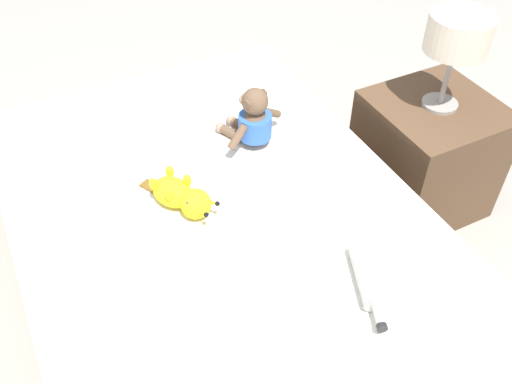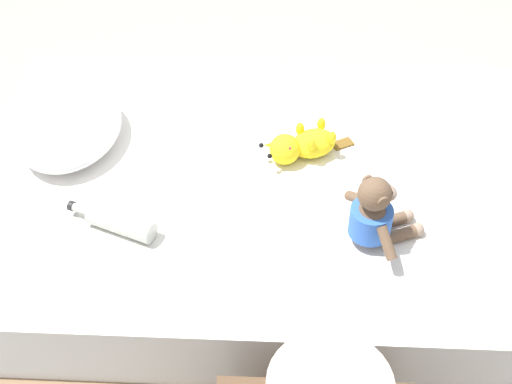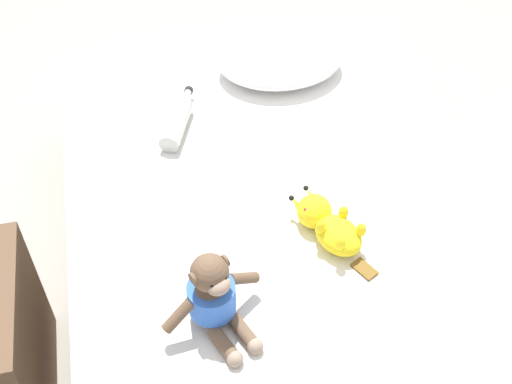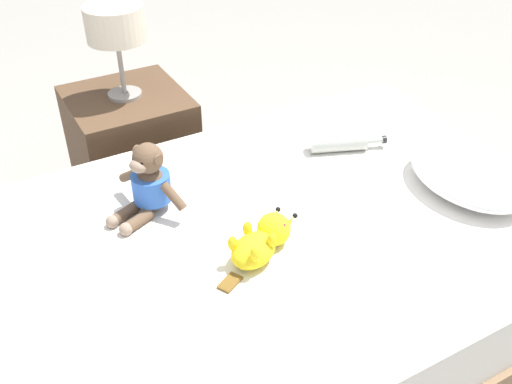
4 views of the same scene
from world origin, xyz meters
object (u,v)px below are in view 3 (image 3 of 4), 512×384
object	(u,v)px
plush_monkey	(214,297)
plush_yellow_creature	(328,224)
pillow	(280,58)
glass_bottle	(177,122)
bed	(284,264)

from	to	relation	value
plush_monkey	plush_yellow_creature	distance (m)	0.41
pillow	glass_bottle	world-z (taller)	pillow
bed	plush_yellow_creature	size ratio (longest dim) A/B	6.09
bed	plush_monkey	xyz separation A→B (m)	(-0.26, -0.30, 0.34)
plush_yellow_creature	glass_bottle	xyz separation A→B (m)	(-0.35, 0.53, -0.01)
plush_monkey	plush_yellow_creature	bearing A→B (deg)	29.74
pillow	plush_yellow_creature	world-z (taller)	pillow
glass_bottle	plush_yellow_creature	bearing A→B (deg)	-56.31
plush_monkey	plush_yellow_creature	size ratio (longest dim) A/B	0.87
pillow	glass_bottle	xyz separation A→B (m)	(-0.40, -0.24, -0.02)
bed	glass_bottle	size ratio (longest dim) A/B	6.86
pillow	glass_bottle	bearing A→B (deg)	-149.57
bed	plush_monkey	world-z (taller)	plush_monkey
plush_monkey	plush_yellow_creature	xyz separation A→B (m)	(0.36, 0.20, -0.05)
plush_yellow_creature	plush_monkey	bearing A→B (deg)	-150.26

